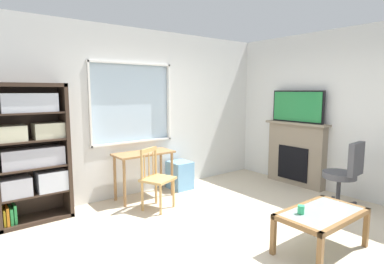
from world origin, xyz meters
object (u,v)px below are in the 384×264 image
bookshelf (32,151)px  office_chair (346,171)px  plastic_drawer_unit (180,175)px  desk_under_window (144,160)px  fireplace (296,153)px  coffee_table (322,217)px  sippy_cup (301,210)px  tv (297,106)px  wooden_chair (156,178)px

bookshelf → office_chair: 4.41m
plastic_drawer_unit → desk_under_window: bearing=-176.2°
desk_under_window → fireplace: (2.59, -1.06, -0.04)m
plastic_drawer_unit → office_chair: (1.40, -2.25, 0.31)m
desk_under_window → fireplace: fireplace is taller
desk_under_window → coffee_table: 2.76m
plastic_drawer_unit → sippy_cup: sippy_cup is taller
desk_under_window → tv: (2.57, -1.06, 0.83)m
fireplace → sippy_cup: (-2.14, -1.50, -0.10)m
wooden_chair → fireplace: size_ratio=0.74×
coffee_table → sippy_cup: sippy_cup is taller
fireplace → office_chair: 1.23m
wooden_chair → coffee_table: size_ratio=0.90×
wooden_chair → coffee_table: wooden_chair is taller
wooden_chair → sippy_cup: size_ratio=10.00×
bookshelf → sippy_cup: 3.39m
coffee_table → tv: bearing=40.4°
fireplace → bookshelf: bearing=164.4°
wooden_chair → plastic_drawer_unit: 1.03m
plastic_drawer_unit → sippy_cup: size_ratio=5.39×
fireplace → tv: 0.87m
wooden_chair → tv: tv is taller
desk_under_window → coffee_table: size_ratio=0.95×
plastic_drawer_unit → fireplace: (1.85, -1.11, 0.34)m
bookshelf → coffee_table: size_ratio=1.83×
plastic_drawer_unit → tv: bearing=-31.2°
wooden_chair → coffee_table: 2.29m
coffee_table → fireplace: bearing=40.2°
desk_under_window → tv: size_ratio=0.94×
wooden_chair → sippy_cup: 2.12m
tv → coffee_table: (-1.89, -1.61, -1.07)m
plastic_drawer_unit → sippy_cup: bearing=-96.4°
fireplace → office_chair: fireplace is taller
tv → office_chair: tv is taller
coffee_table → wooden_chair: bearing=109.9°
coffee_table → sippy_cup: bearing=156.5°
tv → sippy_cup: (-2.12, -1.50, -0.96)m
fireplace → office_chair: size_ratio=1.21×
wooden_chair → office_chair: 2.80m
fireplace → office_chair: bearing=-111.4°
desk_under_window → office_chair: 3.07m
bookshelf → plastic_drawer_unit: 2.45m
bookshelf → desk_under_window: bookshelf is taller
plastic_drawer_unit → coffee_table: bearing=-91.2°
fireplace → coffee_table: (-1.90, -1.61, -0.21)m
desk_under_window → tv: 2.90m
tv → sippy_cup: tv is taller
plastic_drawer_unit → coffee_table: (-0.06, -2.72, 0.14)m
plastic_drawer_unit → office_chair: bearing=-58.1°
sippy_cup → fireplace: bearing=35.1°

